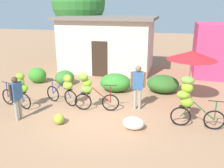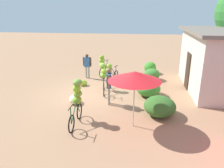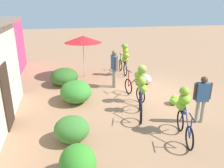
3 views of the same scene
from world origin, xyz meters
name	(u,v)px [view 1 (image 1 of 3)]	position (x,y,z in m)	size (l,w,h in m)	color
ground_plane	(96,119)	(0.00, 0.00, 0.00)	(60.00, 60.00, 0.00)	#A77856
building_low	(108,43)	(-1.50, 7.01, 1.64)	(5.82, 3.94, 3.25)	beige
shop_pink	(224,50)	(5.23, 7.24, 1.47)	(3.20, 2.80, 2.94)	#D6396B
tree_behind_building	(79,3)	(-4.10, 8.92, 4.06)	(3.65, 3.65, 5.91)	brown
hedge_bush_front_left	(37,75)	(-4.31, 3.35, 0.40)	(0.94, 0.82, 0.79)	#398B28
hedge_bush_front_right	(65,78)	(-2.79, 3.40, 0.36)	(0.98, 0.99, 0.73)	#3C7A2F
hedge_bush_mid	(116,82)	(-0.04, 3.10, 0.42)	(1.46, 1.23, 0.83)	#38872D
hedge_bush_by_door	(163,84)	(2.12, 3.50, 0.40)	(1.47, 1.33, 0.80)	#326625
market_umbrella	(192,55)	(3.20, 2.43, 1.99)	(1.93, 1.93, 2.17)	beige
bicycle_leftmost	(20,88)	(-3.14, 0.20, 0.85)	(1.57, 0.58, 1.45)	black
bicycle_near_pile	(65,87)	(-1.57, 0.92, 0.75)	(1.59, 0.64, 1.30)	black
bicycle_center_loaded	(89,88)	(-0.49, 0.69, 0.88)	(1.71, 0.47, 1.52)	black
bicycle_by_shop	(189,98)	(3.08, 0.24, 1.02)	(1.72, 0.47, 1.73)	black
banana_pile_on_ground	(59,119)	(-1.12, -0.62, 0.17)	(0.56, 0.59, 0.36)	#77BC34
produce_sack	(133,123)	(1.41, -0.41, 0.22)	(0.70, 0.44, 0.44)	silver
person_vendor	(16,94)	(-2.62, -0.71, 0.96)	(0.26, 0.57, 1.58)	gray
person_bystander	(138,83)	(1.28, 1.23, 1.07)	(0.58, 0.25, 1.73)	gray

